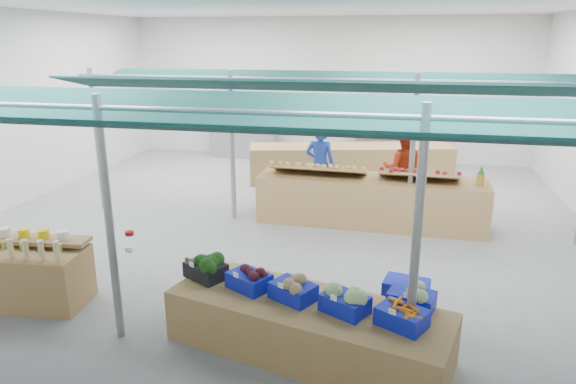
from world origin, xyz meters
The scene contains 24 objects.
floor centered at (0.00, 0.00, 0.00)m, with size 13.00×13.00×0.00m, color slate.
hall centered at (0.00, 1.44, 2.65)m, with size 13.00×13.00×13.00m.
pole_grid centered at (0.75, -1.75, 1.81)m, with size 10.00×4.60×3.00m.
awnings centered at (0.75, -1.75, 2.78)m, with size 9.50×7.08×0.30m.
back_shelving_left centered at (-2.50, 6.00, 1.00)m, with size 2.00×0.50×2.00m, color #B23F33.
back_shelving_right centered at (2.00, 6.00, 1.00)m, with size 2.00×0.50×2.00m, color #B23F33.
bottle_shelf centered at (-2.76, -3.49, 0.43)m, with size 1.83×1.23×1.06m.
veg_counter centered at (1.34, -3.82, 0.32)m, with size 3.31×1.10×0.64m, color olive.
fruit_counter centered at (1.76, 0.80, 0.48)m, with size 4.44×1.06×0.95m, color olive.
far_counter centered at (1.04, 3.93, 0.47)m, with size 5.17×1.03×0.93m, color olive.
crate_stack centered at (2.46, -3.03, 0.33)m, with size 0.55×0.38×0.66m, color #101CAF.
vendor_left centered at (0.56, 1.90, 0.89)m, with size 0.65×0.43×1.78m, color #1C3DB8.
vendor_right centered at (2.36, 1.90, 0.89)m, with size 0.86×0.67×1.78m, color #AB2F15.
crate_broccoli centered at (-0.04, -3.47, 0.80)m, with size 0.61×0.55×0.35m.
crate_beets centered at (0.58, -3.63, 0.78)m, with size 0.61×0.55×0.29m.
crate_celeriac centered at (1.16, -3.77, 0.79)m, with size 0.61×0.55×0.31m.
crate_cabbage centered at (1.78, -3.93, 0.80)m, with size 0.61×0.55×0.35m.
crate_carrots centered at (2.41, -4.09, 0.75)m, with size 0.61×0.55×0.29m.
sparrow centered at (-0.21, -3.55, 0.89)m, with size 0.12×0.09×0.11m.
pole_ribbon centered at (-1.16, -3.33, 1.08)m, with size 0.12×0.12×0.28m.
apple_heap_yellow centered at (0.70, 0.71, 1.12)m, with size 1.92×0.77×0.27m.
apple_heap_red centered at (2.65, 0.68, 1.12)m, with size 1.52×0.75×0.27m.
pineapple centered at (3.76, 0.66, 1.13)m, with size 0.14×0.14×0.39m.
crate_extra centered at (2.51, -3.69, 0.79)m, with size 0.58×0.47×0.32m.
Camera 1 is at (2.28, -9.06, 3.58)m, focal length 32.00 mm.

